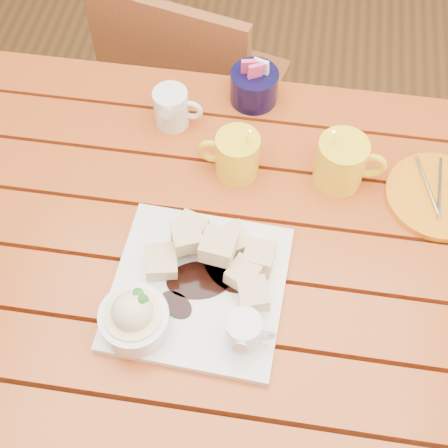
% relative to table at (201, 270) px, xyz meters
% --- Properties ---
extents(ground, '(5.00, 5.00, 0.00)m').
position_rel_table_xyz_m(ground, '(0.00, -0.00, -0.64)').
color(ground, '#543618').
rests_on(ground, ground).
extents(table, '(1.20, 0.79, 0.75)m').
position_rel_table_xyz_m(table, '(0.00, 0.00, 0.00)').
color(table, '#964013').
rests_on(table, ground).
extents(dessert_plate, '(0.29, 0.29, 0.11)m').
position_rel_table_xyz_m(dessert_plate, '(0.00, -0.11, 0.14)').
color(dessert_plate, white).
rests_on(dessert_plate, table).
extents(coffee_mug_left, '(0.11, 0.08, 0.13)m').
position_rel_table_xyz_m(coffee_mug_left, '(0.04, 0.16, 0.15)').
color(coffee_mug_left, yellow).
rests_on(coffee_mug_left, table).
extents(coffee_mug_right, '(0.13, 0.09, 0.15)m').
position_rel_table_xyz_m(coffee_mug_right, '(0.23, 0.16, 0.16)').
color(coffee_mug_right, yellow).
rests_on(coffee_mug_right, table).
extents(cream_pitcher, '(0.09, 0.08, 0.08)m').
position_rel_table_xyz_m(cream_pitcher, '(-0.09, 0.26, 0.15)').
color(cream_pitcher, white).
rests_on(cream_pitcher, table).
extents(sugar_caddy, '(0.09, 0.09, 0.10)m').
position_rel_table_xyz_m(sugar_caddy, '(0.05, 0.34, 0.14)').
color(sugar_caddy, black).
rests_on(sugar_caddy, table).
extents(orange_saucer, '(0.19, 0.19, 0.02)m').
position_rel_table_xyz_m(orange_saucer, '(0.41, 0.15, 0.11)').
color(orange_saucer, orange).
rests_on(orange_saucer, table).
extents(chair_far, '(0.46, 0.46, 0.81)m').
position_rel_table_xyz_m(chair_far, '(-0.14, 0.61, -0.19)').
color(chair_far, brown).
rests_on(chair_far, ground).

